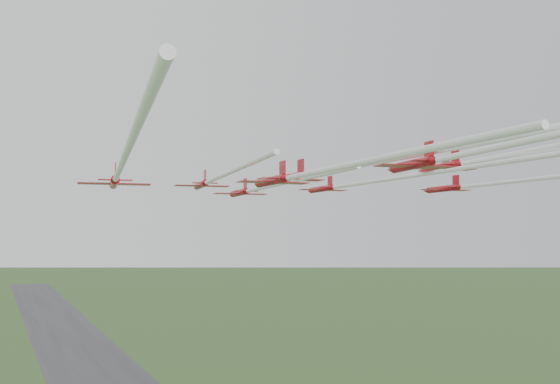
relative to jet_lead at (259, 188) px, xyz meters
name	(u,v)px	position (x,y,z in m)	size (l,w,h in m)	color
runway	(87,362)	(-1.41, 187.11, -62.67)	(38.00, 900.00, 0.04)	#303032
jet_lead	(259,188)	(0.00, 0.00, 0.00)	(10.08, 55.94, 2.91)	#AF111C
jet_row2_left	(214,179)	(-10.97, -8.78, 0.39)	(10.89, 49.36, 2.62)	#AF111C
jet_row2_right	(375,181)	(9.79, -19.48, 0.04)	(8.21, 64.32, 2.44)	#AF111C
jet_row3_left	(120,169)	(-28.48, -30.75, -0.93)	(13.52, 66.53, 2.71)	#AF111C
jet_row3_mid	(341,168)	(-1.26, -28.81, 0.55)	(9.69, 62.87, 2.91)	#AF111C
jet_row3_right	(493,183)	(23.55, -28.56, -0.48)	(8.07, 49.45, 2.39)	#AF111C
jet_row4_left	(309,173)	(-12.18, -41.21, -1.60)	(8.09, 45.37, 2.41)	#AF111C
jet_row4_right	(503,156)	(9.43, -44.83, 0.83)	(10.89, 52.07, 2.47)	#AF111C
jet_trail_solo	(480,150)	(-3.15, -54.98, -0.51)	(10.66, 49.59, 2.45)	#AF111C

